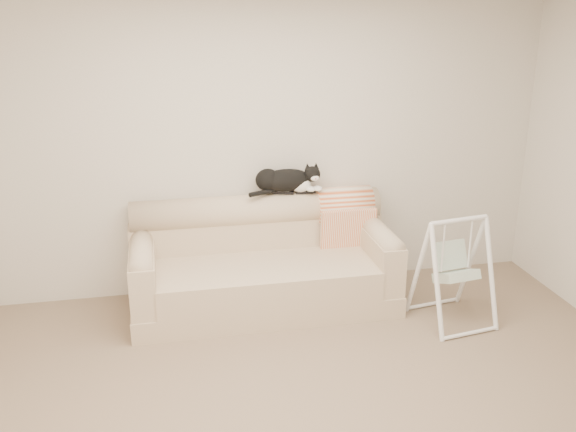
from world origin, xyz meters
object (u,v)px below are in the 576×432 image
(remote_b, at_px, (306,192))
(tuxedo_cat, at_px, (286,180))
(sofa, at_px, (263,265))
(baby_swing, at_px, (454,270))
(remote_a, at_px, (283,192))

(remote_b, bearing_deg, tuxedo_cat, 173.66)
(sofa, xyz_separation_m, baby_swing, (1.45, -0.62, 0.09))
(tuxedo_cat, bearing_deg, remote_a, -178.38)
(sofa, relative_size, tuxedo_cat, 3.36)
(remote_b, bearing_deg, baby_swing, -39.62)
(remote_b, distance_m, tuxedo_cat, 0.21)
(remote_a, relative_size, tuxedo_cat, 0.29)
(remote_b, height_order, tuxedo_cat, tuxedo_cat)
(sofa, distance_m, remote_a, 0.65)
(sofa, height_order, baby_swing, sofa)
(tuxedo_cat, bearing_deg, sofa, -135.95)
(remote_b, bearing_deg, sofa, -152.08)
(remote_a, distance_m, tuxedo_cat, 0.11)
(sofa, distance_m, tuxedo_cat, 0.75)
(remote_a, relative_size, baby_swing, 0.21)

